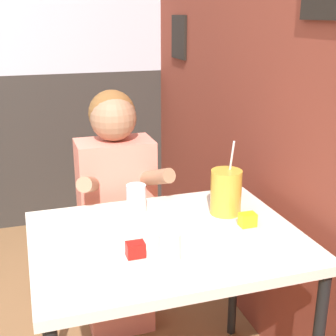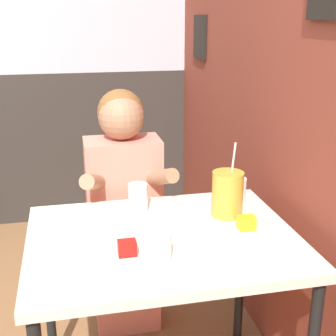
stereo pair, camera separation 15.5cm
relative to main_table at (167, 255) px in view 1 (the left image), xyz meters
name	(u,v)px [view 1 (the left image)]	position (x,y,z in m)	size (l,w,h in m)	color
brick_wall_right	(234,44)	(0.59, 0.75, 0.68)	(0.08, 4.31, 2.70)	brown
main_table	(167,255)	(0.00, 0.00, 0.00)	(0.95, 0.73, 0.75)	beige
person_seated	(117,212)	(-0.07, 0.54, -0.05)	(0.42, 0.41, 1.18)	#EA7F6B
cocktail_pitcher	(226,192)	(0.28, 0.12, 0.16)	(0.12, 0.12, 0.30)	gold
glass_near_pitcher	(136,198)	(-0.05, 0.25, 0.13)	(0.08, 0.08, 0.11)	silver
glass_center	(170,246)	(-0.04, -0.16, 0.12)	(0.07, 0.07, 0.09)	silver
glass_far_side	(232,187)	(0.37, 0.26, 0.13)	(0.08, 0.08, 0.10)	silver
condiment_ketchup	(135,250)	(-0.14, -0.11, 0.10)	(0.06, 0.04, 0.05)	#B7140F
condiment_mustard	(248,220)	(0.31, -0.01, 0.10)	(0.06, 0.04, 0.05)	yellow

